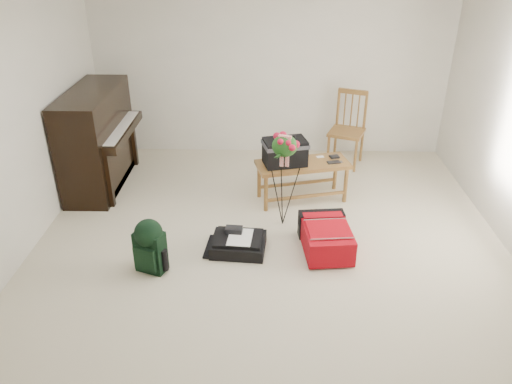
{
  "coord_description": "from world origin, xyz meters",
  "views": [
    {
      "loc": [
        -0.03,
        -4.24,
        3.01
      ],
      "look_at": [
        -0.15,
        0.35,
        0.56
      ],
      "focal_mm": 35.0,
      "sensor_mm": 36.0,
      "label": 1
    }
  ],
  "objects_px": {
    "red_suitcase": "(326,235)",
    "black_duffel": "(238,243)",
    "green_backpack": "(150,243)",
    "piano": "(98,141)",
    "dining_chair": "(346,130)",
    "bench": "(290,154)",
    "flower_stand": "(284,181)"
  },
  "relations": [
    {
      "from": "red_suitcase",
      "to": "green_backpack",
      "type": "height_order",
      "value": "green_backpack"
    },
    {
      "from": "bench",
      "to": "black_duffel",
      "type": "bearing_deg",
      "value": -130.55
    },
    {
      "from": "red_suitcase",
      "to": "black_duffel",
      "type": "distance_m",
      "value": 0.92
    },
    {
      "from": "piano",
      "to": "flower_stand",
      "type": "bearing_deg",
      "value": -22.49
    },
    {
      "from": "bench",
      "to": "flower_stand",
      "type": "distance_m",
      "value": 0.61
    },
    {
      "from": "red_suitcase",
      "to": "green_backpack",
      "type": "xyz_separation_m",
      "value": [
        -1.74,
        -0.43,
        0.15
      ]
    },
    {
      "from": "dining_chair",
      "to": "flower_stand",
      "type": "height_order",
      "value": "flower_stand"
    },
    {
      "from": "piano",
      "to": "flower_stand",
      "type": "height_order",
      "value": "piano"
    },
    {
      "from": "black_duffel",
      "to": "green_backpack",
      "type": "xyz_separation_m",
      "value": [
        -0.83,
        -0.36,
        0.23
      ]
    },
    {
      "from": "bench",
      "to": "red_suitcase",
      "type": "bearing_deg",
      "value": -86.1
    },
    {
      "from": "bench",
      "to": "red_suitcase",
      "type": "xyz_separation_m",
      "value": [
        0.34,
        -1.06,
        -0.44
      ]
    },
    {
      "from": "bench",
      "to": "dining_chair",
      "type": "bearing_deg",
      "value": 38.91
    },
    {
      "from": "black_duffel",
      "to": "bench",
      "type": "bearing_deg",
      "value": 68.23
    },
    {
      "from": "bench",
      "to": "flower_stand",
      "type": "bearing_deg",
      "value": -112.83
    },
    {
      "from": "piano",
      "to": "bench",
      "type": "relative_size",
      "value": 1.27
    },
    {
      "from": "dining_chair",
      "to": "black_duffel",
      "type": "distance_m",
      "value": 2.65
    },
    {
      "from": "green_backpack",
      "to": "piano",
      "type": "bearing_deg",
      "value": 139.1
    },
    {
      "from": "dining_chair",
      "to": "red_suitcase",
      "type": "distance_m",
      "value": 2.23
    },
    {
      "from": "bench",
      "to": "green_backpack",
      "type": "bearing_deg",
      "value": -147.13
    },
    {
      "from": "dining_chair",
      "to": "black_duffel",
      "type": "xyz_separation_m",
      "value": [
        -1.39,
        -2.22,
        -0.42
      ]
    },
    {
      "from": "piano",
      "to": "green_backpack",
      "type": "height_order",
      "value": "piano"
    },
    {
      "from": "bench",
      "to": "green_backpack",
      "type": "xyz_separation_m",
      "value": [
        -1.4,
        -1.5,
        -0.29
      ]
    },
    {
      "from": "piano",
      "to": "black_duffel",
      "type": "bearing_deg",
      "value": -38.96
    },
    {
      "from": "green_backpack",
      "to": "flower_stand",
      "type": "height_order",
      "value": "flower_stand"
    },
    {
      "from": "red_suitcase",
      "to": "green_backpack",
      "type": "distance_m",
      "value": 1.8
    },
    {
      "from": "piano",
      "to": "dining_chair",
      "type": "xyz_separation_m",
      "value": [
        3.25,
        0.72,
        -0.09
      ]
    },
    {
      "from": "piano",
      "to": "green_backpack",
      "type": "distance_m",
      "value": 2.15
    },
    {
      "from": "dining_chair",
      "to": "green_backpack",
      "type": "relative_size",
      "value": 1.84
    },
    {
      "from": "red_suitcase",
      "to": "flower_stand",
      "type": "relative_size",
      "value": 0.67
    },
    {
      "from": "red_suitcase",
      "to": "flower_stand",
      "type": "bearing_deg",
      "value": 127.36
    },
    {
      "from": "piano",
      "to": "bench",
      "type": "distance_m",
      "value": 2.45
    },
    {
      "from": "black_duffel",
      "to": "flower_stand",
      "type": "bearing_deg",
      "value": 53.36
    }
  ]
}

